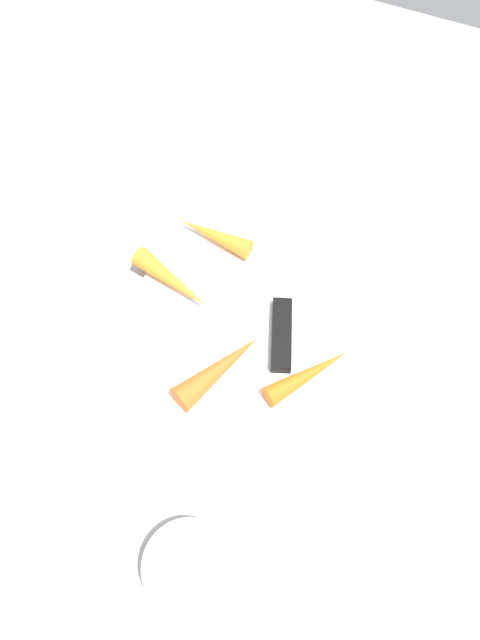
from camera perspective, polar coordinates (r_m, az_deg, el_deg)
name	(u,v)px	position (r m, az deg, el deg)	size (l,w,h in m)	color
ground_plane	(240,325)	(0.68, 0.00, -0.53)	(1.40, 1.40, 0.00)	#ADA8A0
cutting_board	(240,323)	(0.68, 0.00, -0.27)	(0.36, 0.26, 0.01)	white
knife	(282,325)	(0.66, 4.06, -0.46)	(0.19, 0.10, 0.01)	#B7B7BC
carrot_shortest	(214,235)	(0.73, -2.57, 8.26)	(0.02, 0.02, 0.10)	orange
carrot_long	(172,280)	(0.69, -6.59, 3.83)	(0.03, 0.03, 0.11)	orange
carrot_longest	(220,368)	(0.63, -1.96, -4.67)	(0.03, 0.03, 0.11)	orange
carrot_short	(309,374)	(0.63, 6.72, -5.20)	(0.02, 0.02, 0.11)	orange
small_bowl	(190,569)	(0.58, -4.92, -22.88)	(0.08, 0.08, 0.04)	silver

